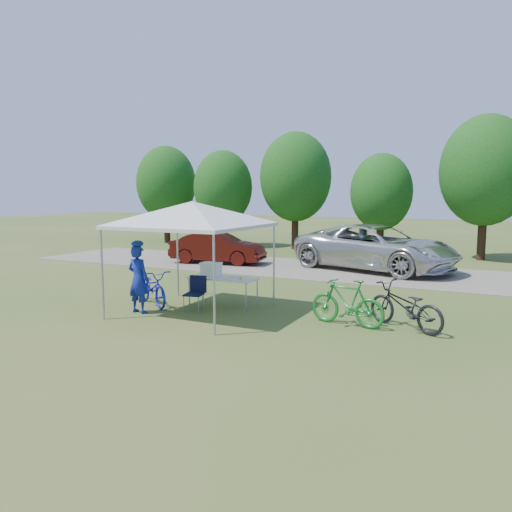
% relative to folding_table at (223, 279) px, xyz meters
% --- Properties ---
extents(ground, '(100.00, 100.00, 0.00)m').
position_rel_folding_table_xyz_m(ground, '(-0.25, -1.04, -0.69)').
color(ground, '#2D5119').
rests_on(ground, ground).
extents(gravel_strip, '(24.00, 5.00, 0.02)m').
position_rel_folding_table_xyz_m(gravel_strip, '(-0.25, 6.96, -0.68)').
color(gravel_strip, gray).
rests_on(gravel_strip, ground).
extents(canopy, '(4.53, 4.53, 3.00)m').
position_rel_folding_table_xyz_m(canopy, '(-0.25, -1.04, 1.96)').
color(canopy, '#A5A5AA').
rests_on(canopy, ground).
extents(treeline, '(24.89, 4.28, 6.30)m').
position_rel_folding_table_xyz_m(treeline, '(-0.54, 13.01, 2.84)').
color(treeline, '#382314').
rests_on(treeline, ground).
extents(folding_table, '(1.79, 0.75, 0.74)m').
position_rel_folding_table_xyz_m(folding_table, '(0.00, 0.00, 0.00)').
color(folding_table, white).
rests_on(folding_table, ground).
extents(folding_chair, '(0.52, 0.54, 0.86)m').
position_rel_folding_table_xyz_m(folding_chair, '(-0.35, -0.76, -0.19)').
color(folding_chair, black).
rests_on(folding_chair, ground).
extents(cooler, '(0.51, 0.35, 0.37)m').
position_rel_folding_table_xyz_m(cooler, '(-0.36, 0.00, 0.23)').
color(cooler, white).
rests_on(cooler, folding_table).
extents(ice_cream_cup, '(0.07, 0.07, 0.06)m').
position_rel_folding_table_xyz_m(ice_cream_cup, '(0.55, -0.05, 0.07)').
color(ice_cream_cup, '#CADF34').
rests_on(ice_cream_cup, folding_table).
extents(cyclist, '(0.64, 0.45, 1.67)m').
position_rel_folding_table_xyz_m(cyclist, '(-1.42, -1.66, 0.14)').
color(cyclist, navy).
rests_on(cyclist, ground).
extents(bike_blue, '(1.86, 1.49, 0.95)m').
position_rel_folding_table_xyz_m(bike_blue, '(-1.66, -0.81, -0.22)').
color(bike_blue, '#161EC4').
rests_on(bike_blue, ground).
extents(bike_green, '(1.80, 0.77, 1.05)m').
position_rel_folding_table_xyz_m(bike_green, '(3.50, -0.59, -0.17)').
color(bike_green, '#1C812F').
rests_on(bike_green, ground).
extents(bike_dark, '(2.00, 1.49, 1.01)m').
position_rel_folding_table_xyz_m(bike_dark, '(4.70, -0.32, -0.19)').
color(bike_dark, black).
rests_on(bike_dark, ground).
extents(minivan, '(6.79, 4.59, 1.73)m').
position_rel_folding_table_xyz_m(minivan, '(2.24, 7.72, 0.19)').
color(minivan, silver).
rests_on(minivan, gravel_strip).
extents(sedan, '(4.09, 1.94, 1.30)m').
position_rel_folding_table_xyz_m(sedan, '(-4.10, 6.68, -0.03)').
color(sedan, '#450F0B').
rests_on(sedan, gravel_strip).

